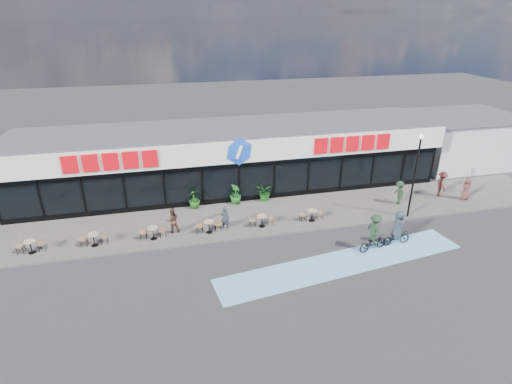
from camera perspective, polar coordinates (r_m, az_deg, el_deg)
ground at (r=21.94m, az=1.12°, el=-9.24°), size 120.00×120.00×0.00m
sidewalk at (r=25.68m, az=-1.34°, el=-3.74°), size 44.00×5.00×0.10m
bike_lane at (r=21.98m, az=12.43°, el=-9.81°), size 14.17×4.13×0.01m
building at (r=29.67m, az=-3.56°, el=5.01°), size 30.60×6.57×4.75m
neighbour_building at (r=39.42m, az=27.19°, el=6.83°), size 9.20×7.20×4.11m
lamp_post at (r=26.36m, az=21.83°, el=2.98°), size 0.28×0.28×5.44m
bistro_set_0 at (r=25.13m, az=-29.48°, el=-6.57°), size 1.54×0.62×0.90m
bistro_set_1 at (r=24.33m, az=-22.17°, el=-6.07°), size 1.54×0.62×0.90m
bistro_set_2 at (r=23.95m, az=-14.51°, el=-5.43°), size 1.54×0.62×0.90m
bistro_set_3 at (r=24.00m, az=-6.76°, el=-4.69°), size 1.54×0.62×0.90m
bistro_set_4 at (r=24.48m, az=0.80°, el=-3.89°), size 1.54×0.62×0.90m
bistro_set_5 at (r=25.38m, az=7.93°, el=-3.06°), size 1.54×0.62×0.90m
potted_plant_left at (r=26.93m, az=-8.80°, el=-0.99°), size 1.01×1.01×1.29m
potted_plant_mid at (r=27.27m, az=-2.94°, el=-0.29°), size 1.01×1.01×1.37m
potted_plant_right at (r=27.68m, az=1.13°, el=-0.04°), size 1.32×1.21×1.23m
patron_left at (r=24.13m, az=-4.46°, el=-3.72°), size 0.61×0.51×1.43m
patron_right at (r=24.14m, az=-11.85°, el=-3.97°), size 0.85×0.71×1.59m
pedestrian_a at (r=28.81m, az=19.77°, el=-0.07°), size 0.72×1.13×1.66m
pedestrian_b at (r=31.16m, az=24.99°, el=1.04°), size 0.98×1.33×1.83m
pedestrian_c at (r=31.39m, az=27.89°, el=0.42°), size 0.90×0.71×1.62m
cyclist_a at (r=22.96m, az=16.51°, el=-5.99°), size 1.96×1.26×2.21m
cyclist_b at (r=23.98m, az=19.50°, el=-5.40°), size 1.71×0.82×2.08m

